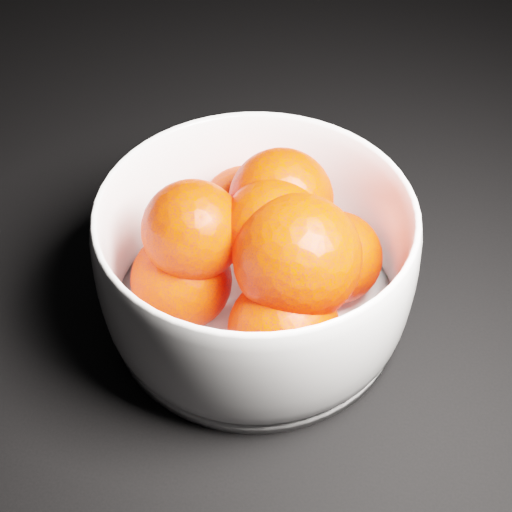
# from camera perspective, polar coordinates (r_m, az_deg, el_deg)

# --- Properties ---
(ground) EXTENTS (3.00, 3.00, 0.00)m
(ground) POSITION_cam_1_polar(r_m,az_deg,el_deg) (0.79, -0.02, 9.83)
(ground) COLOR black
(ground) RESTS_ON ground
(bowl) EXTENTS (0.25, 0.25, 0.12)m
(bowl) POSITION_cam_1_polar(r_m,az_deg,el_deg) (0.56, 0.00, -0.43)
(bowl) COLOR silver
(bowl) RESTS_ON ground
(orange_pile) EXTENTS (0.19, 0.20, 0.13)m
(orange_pile) POSITION_cam_1_polar(r_m,az_deg,el_deg) (0.55, 0.63, 0.44)
(orange_pile) COLOR #FF1D00
(orange_pile) RESTS_ON bowl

